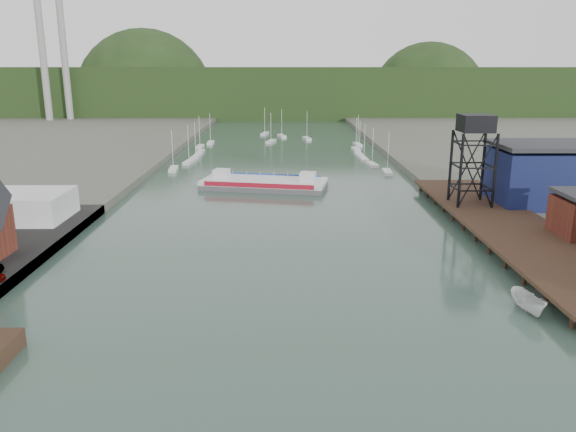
{
  "coord_description": "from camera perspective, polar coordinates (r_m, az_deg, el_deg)",
  "views": [
    {
      "loc": [
        1.06,
        -40.93,
        26.24
      ],
      "look_at": [
        1.84,
        42.45,
        4.0
      ],
      "focal_mm": 35.0,
      "sensor_mm": 36.0,
      "label": 1
    }
  ],
  "objects": [
    {
      "name": "ground",
      "position": [
        48.63,
        -1.78,
        -17.73
      ],
      "size": [
        600.0,
        600.0,
        0.0
      ],
      "primitive_type": "plane",
      "color": "#2E483B",
      "rests_on": "ground"
    },
    {
      "name": "motorboat",
      "position": [
        67.68,
        23.23,
        -8.12
      ],
      "size": [
        2.93,
        6.09,
        2.26
      ],
      "primitive_type": "imported",
      "rotation": [
        0.0,
        0.0,
        0.13
      ],
      "color": "silver",
      "rests_on": "ground"
    },
    {
      "name": "marina_sailboats",
      "position": [
        181.25,
        -0.84,
        6.72
      ],
      "size": [
        57.71,
        92.65,
        0.9
      ],
      "color": "silver",
      "rests_on": "ground"
    },
    {
      "name": "distant_hills",
      "position": [
        342.68,
        -1.41,
        12.28
      ],
      "size": [
        500.0,
        120.0,
        80.0
      ],
      "color": "#1E3015",
      "rests_on": "ground"
    },
    {
      "name": "lift_tower",
      "position": [
        105.12,
        18.51,
        8.39
      ],
      "size": [
        6.5,
        6.5,
        16.0
      ],
      "color": "black",
      "rests_on": "east_pier"
    },
    {
      "name": "chain_ferry",
      "position": [
        125.18,
        -2.45,
        3.35
      ],
      "size": [
        28.94,
        16.1,
        3.93
      ],
      "rotation": [
        0.0,
        0.0,
        -0.2
      ],
      "color": "#525255",
      "rests_on": "ground"
    },
    {
      "name": "white_shed",
      "position": [
        103.92,
        -26.22,
        0.93
      ],
      "size": [
        18.0,
        12.0,
        4.5
      ],
      "primitive_type": "cube",
      "color": "silver",
      "rests_on": "west_quay"
    },
    {
      "name": "smokestacks",
      "position": [
        293.66,
        -22.68,
        14.56
      ],
      "size": [
        11.2,
        8.2,
        60.0
      ],
      "color": "#989793",
      "rests_on": "ground"
    },
    {
      "name": "east_pier",
      "position": [
        96.27,
        21.41,
        -0.77
      ],
      "size": [
        14.0,
        70.0,
        2.45
      ],
      "color": "black",
      "rests_on": "ground"
    },
    {
      "name": "blue_shed",
      "position": [
        113.79,
        25.01,
        3.83
      ],
      "size": [
        20.5,
        14.5,
        11.3
      ],
      "color": "#0D173B",
      "rests_on": "east_land"
    }
  ]
}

